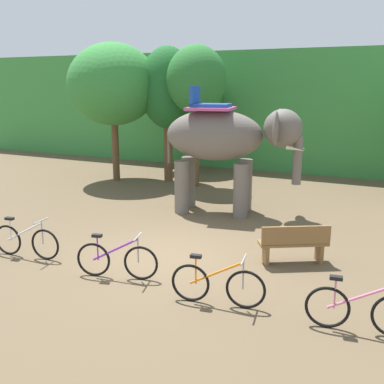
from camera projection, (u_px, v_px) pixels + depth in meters
name	position (u px, v px, depth m)	size (l,w,h in m)	color
ground_plane	(165.00, 255.00, 10.45)	(80.00, 80.00, 0.00)	brown
foliage_hedge	(303.00, 109.00, 22.14)	(36.00, 6.00, 5.28)	#3D8E42
tree_left	(113.00, 85.00, 17.74)	(3.54, 3.54, 5.40)	brown
tree_center_right	(190.00, 100.00, 20.15)	(2.99, 2.99, 4.32)	brown
tree_far_left	(168.00, 89.00, 17.63)	(2.13, 2.13, 5.27)	brown
tree_center	(196.00, 81.00, 16.59)	(2.19, 2.19, 5.23)	brown
elephant	(225.00, 140.00, 13.44)	(4.24, 2.32, 3.78)	#665E56
bike_white	(26.00, 241.00, 10.25)	(1.70, 0.52, 0.92)	black
bike_purple	(117.00, 260.00, 9.15)	(1.67, 0.62, 0.92)	black
bike_orange	(217.00, 284.00, 8.03)	(1.69, 0.52, 0.92)	black
bike_pink	(360.00, 310.00, 7.13)	(1.70, 0.52, 0.92)	black
wooden_bench	(294.00, 243.00, 9.86)	(1.50, 1.10, 0.89)	brown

